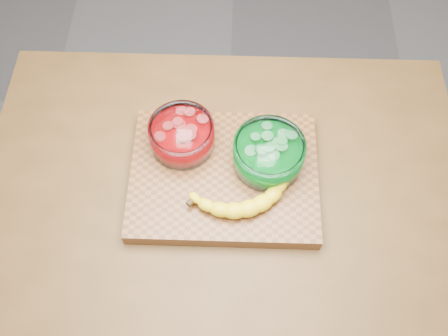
{
  "coord_description": "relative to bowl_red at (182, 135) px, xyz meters",
  "views": [
    {
      "loc": [
        0.02,
        -0.57,
        1.99
      ],
      "look_at": [
        0.0,
        0.0,
        0.96
      ],
      "focal_mm": 40.0,
      "sensor_mm": 36.0,
      "label": 1
    }
  ],
  "objects": [
    {
      "name": "ground",
      "position": [
        0.1,
        -0.08,
        -0.98
      ],
      "size": [
        3.5,
        3.5,
        0.0
      ],
      "primitive_type": "plane",
      "color": "#59595D",
      "rests_on": "ground"
    },
    {
      "name": "cutting_board",
      "position": [
        0.1,
        -0.08,
        -0.06
      ],
      "size": [
        0.45,
        0.35,
        0.04
      ],
      "primitive_type": "cube",
      "color": "brown",
      "rests_on": "counter"
    },
    {
      "name": "bowl_green",
      "position": [
        0.21,
        -0.05,
        0.0
      ],
      "size": [
        0.17,
        0.17,
        0.08
      ],
      "color": "white",
      "rests_on": "cutting_board"
    },
    {
      "name": "banana",
      "position": [
        0.14,
        -0.14,
        -0.02
      ],
      "size": [
        0.27,
        0.16,
        0.04
      ],
      "primitive_type": null,
      "color": "yellow",
      "rests_on": "cutting_board"
    },
    {
      "name": "bowl_red",
      "position": [
        0.0,
        0.0,
        0.0
      ],
      "size": [
        0.16,
        0.16,
        0.07
      ],
      "color": "white",
      "rests_on": "cutting_board"
    },
    {
      "name": "counter",
      "position": [
        0.1,
        -0.08,
        -0.53
      ],
      "size": [
        1.2,
        0.8,
        0.9
      ],
      "primitive_type": "cube",
      "color": "#513518",
      "rests_on": "ground"
    }
  ]
}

